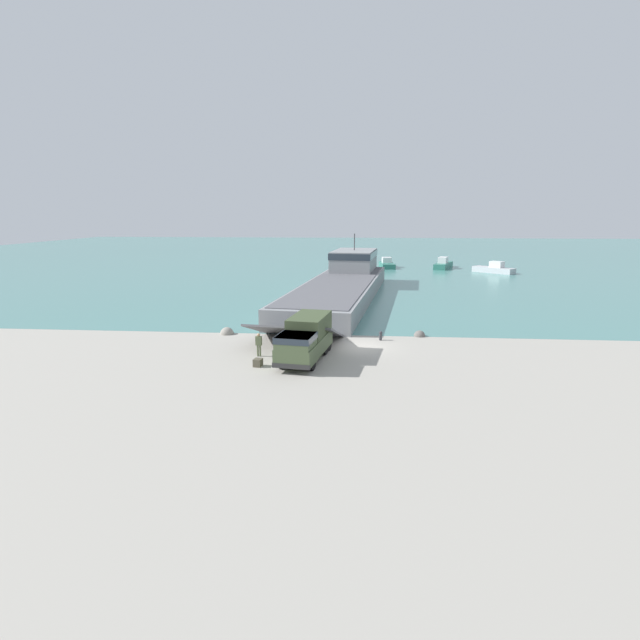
{
  "coord_description": "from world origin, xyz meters",
  "views": [
    {
      "loc": [
        -0.08,
        -37.9,
        10.21
      ],
      "look_at": [
        -3.32,
        1.24,
        1.85
      ],
      "focal_mm": 28.0,
      "sensor_mm": 36.0,
      "label": 1
    }
  ],
  "objects_px": {
    "moored_boat_b": "(494,269)",
    "cargo_crate": "(258,363)",
    "landing_craft": "(344,281)",
    "mooring_bollard": "(381,335)",
    "soldier_on_ramp": "(259,343)",
    "moored_boat_c": "(443,264)",
    "moored_boat_a": "(387,264)",
    "military_truck": "(305,338)"
  },
  "relations": [
    {
      "from": "moored_boat_b",
      "to": "moored_boat_c",
      "type": "relative_size",
      "value": 0.8
    },
    {
      "from": "military_truck",
      "to": "moored_boat_a",
      "type": "height_order",
      "value": "military_truck"
    },
    {
      "from": "moored_boat_a",
      "to": "mooring_bollard",
      "type": "relative_size",
      "value": 9.55
    },
    {
      "from": "moored_boat_b",
      "to": "soldier_on_ramp",
      "type": "bearing_deg",
      "value": -165.43
    },
    {
      "from": "military_truck",
      "to": "moored_boat_b",
      "type": "distance_m",
      "value": 62.48
    },
    {
      "from": "landing_craft",
      "to": "soldier_on_ramp",
      "type": "distance_m",
      "value": 29.45
    },
    {
      "from": "soldier_on_ramp",
      "to": "moored_boat_c",
      "type": "height_order",
      "value": "moored_boat_c"
    },
    {
      "from": "moored_boat_a",
      "to": "moored_boat_b",
      "type": "xyz_separation_m",
      "value": [
        18.5,
        -7.45,
        0.04
      ]
    },
    {
      "from": "military_truck",
      "to": "moored_boat_b",
      "type": "xyz_separation_m",
      "value": [
        27.34,
        56.17,
        -0.88
      ]
    },
    {
      "from": "landing_craft",
      "to": "military_truck",
      "type": "height_order",
      "value": "landing_craft"
    },
    {
      "from": "moored_boat_c",
      "to": "mooring_bollard",
      "type": "xyz_separation_m",
      "value": [
        -14.0,
        -57.1,
        -0.31
      ]
    },
    {
      "from": "landing_craft",
      "to": "moored_boat_b",
      "type": "height_order",
      "value": "landing_craft"
    },
    {
      "from": "mooring_bollard",
      "to": "cargo_crate",
      "type": "bearing_deg",
      "value": -137.34
    },
    {
      "from": "landing_craft",
      "to": "moored_boat_b",
      "type": "xyz_separation_m",
      "value": [
        25.68,
        26.69,
        -1.08
      ]
    },
    {
      "from": "cargo_crate",
      "to": "soldier_on_ramp",
      "type": "bearing_deg",
      "value": 99.86
    },
    {
      "from": "military_truck",
      "to": "moored_boat_a",
      "type": "bearing_deg",
      "value": -179.41
    },
    {
      "from": "moored_boat_b",
      "to": "cargo_crate",
      "type": "bearing_deg",
      "value": -164.08
    },
    {
      "from": "cargo_crate",
      "to": "moored_boat_b",
      "type": "bearing_deg",
      "value": 62.38
    },
    {
      "from": "moored_boat_c",
      "to": "cargo_crate",
      "type": "distance_m",
      "value": 68.87
    },
    {
      "from": "landing_craft",
      "to": "cargo_crate",
      "type": "bearing_deg",
      "value": -91.85
    },
    {
      "from": "military_truck",
      "to": "soldier_on_ramp",
      "type": "relative_size",
      "value": 4.37
    },
    {
      "from": "soldier_on_ramp",
      "to": "moored_boat_b",
      "type": "height_order",
      "value": "moored_boat_b"
    },
    {
      "from": "moored_boat_b",
      "to": "mooring_bollard",
      "type": "xyz_separation_m",
      "value": [
        -21.78,
        -50.16,
        -0.26
      ]
    },
    {
      "from": "moored_boat_b",
      "to": "cargo_crate",
      "type": "relative_size",
      "value": 10.78
    },
    {
      "from": "moored_boat_a",
      "to": "cargo_crate",
      "type": "bearing_deg",
      "value": 75.49
    },
    {
      "from": "soldier_on_ramp",
      "to": "moored_boat_a",
      "type": "distance_m",
      "value": 64.32
    },
    {
      "from": "moored_boat_a",
      "to": "mooring_bollard",
      "type": "height_order",
      "value": "moored_boat_a"
    },
    {
      "from": "moored_boat_b",
      "to": "cargo_crate",
      "type": "distance_m",
      "value": 65.58
    },
    {
      "from": "soldier_on_ramp",
      "to": "moored_boat_b",
      "type": "bearing_deg",
      "value": 155.58
    },
    {
      "from": "cargo_crate",
      "to": "landing_craft",
      "type": "bearing_deg",
      "value": 81.45
    },
    {
      "from": "landing_craft",
      "to": "mooring_bollard",
      "type": "relative_size",
      "value": 57.8
    },
    {
      "from": "soldier_on_ramp",
      "to": "moored_boat_a",
      "type": "bearing_deg",
      "value": 173.5
    },
    {
      "from": "moored_boat_c",
      "to": "cargo_crate",
      "type": "bearing_deg",
      "value": -89.52
    },
    {
      "from": "soldier_on_ramp",
      "to": "moored_boat_b",
      "type": "distance_m",
      "value": 63.64
    },
    {
      "from": "military_truck",
      "to": "moored_boat_c",
      "type": "relative_size",
      "value": 0.89
    },
    {
      "from": "landing_craft",
      "to": "soldier_on_ramp",
      "type": "xyz_separation_m",
      "value": [
        -5.15,
        -28.99,
        -0.76
      ]
    },
    {
      "from": "soldier_on_ramp",
      "to": "moored_boat_c",
      "type": "relative_size",
      "value": 0.2
    },
    {
      "from": "military_truck",
      "to": "moored_boat_b",
      "type": "relative_size",
      "value": 1.11
    },
    {
      "from": "moored_boat_b",
      "to": "moored_boat_c",
      "type": "distance_m",
      "value": 10.43
    },
    {
      "from": "moored_boat_a",
      "to": "moored_boat_c",
      "type": "distance_m",
      "value": 10.73
    },
    {
      "from": "moored_boat_a",
      "to": "moored_boat_b",
      "type": "bearing_deg",
      "value": 153.85
    },
    {
      "from": "military_truck",
      "to": "cargo_crate",
      "type": "height_order",
      "value": "military_truck"
    }
  ]
}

